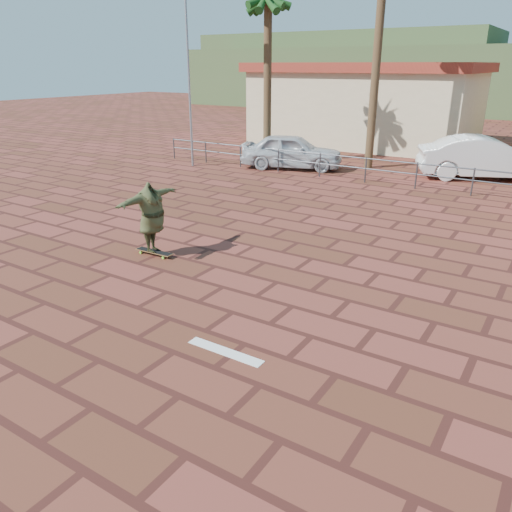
# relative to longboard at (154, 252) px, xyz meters

# --- Properties ---
(ground) EXTENTS (120.00, 120.00, 0.00)m
(ground) POSITION_rel_longboard_xyz_m (3.38, -1.46, -0.08)
(ground) COLOR maroon
(ground) RESTS_ON ground
(paint_stripe) EXTENTS (1.40, 0.22, 0.01)m
(paint_stripe) POSITION_rel_longboard_xyz_m (4.08, -2.66, -0.08)
(paint_stripe) COLOR white
(paint_stripe) RESTS_ON ground
(guardrail) EXTENTS (24.06, 0.06, 1.00)m
(guardrail) POSITION_rel_longboard_xyz_m (3.38, 10.54, 0.60)
(guardrail) COLOR #47494F
(guardrail) RESTS_ON ground
(flagpole) EXTENTS (1.30, 0.10, 8.00)m
(flagpole) POSITION_rel_longboard_xyz_m (-6.49, 9.54, 4.55)
(flagpole) COLOR gray
(flagpole) RESTS_ON ground
(palm_far_left) EXTENTS (2.40, 2.40, 8.25)m
(palm_far_left) POSITION_rel_longboard_xyz_m (-4.12, 12.04, 6.75)
(palm_far_left) COLOR brown
(palm_far_left) RESTS_ON ground
(building_west) EXTENTS (12.60, 7.60, 4.50)m
(building_west) POSITION_rel_longboard_xyz_m (-2.62, 20.54, 2.20)
(building_west) COLOR beige
(building_west) RESTS_ON ground
(hill_back) EXTENTS (35.00, 14.00, 8.00)m
(hill_back) POSITION_rel_longboard_xyz_m (-18.62, 54.54, 3.92)
(hill_back) COLOR #384C28
(hill_back) RESTS_ON ground
(longboard) EXTENTS (1.05, 0.27, 0.10)m
(longboard) POSITION_rel_longboard_xyz_m (0.00, 0.00, 0.00)
(longboard) COLOR olive
(longboard) RESTS_ON ground
(skateboarder) EXTENTS (0.72, 2.15, 1.72)m
(skateboarder) POSITION_rel_longboard_xyz_m (-0.00, 0.00, 0.88)
(skateboarder) COLOR #3C3F22
(skateboarder) RESTS_ON longboard
(car_silver) EXTENTS (4.83, 3.21, 1.53)m
(car_silver) POSITION_rel_longboard_xyz_m (-2.50, 11.54, 0.68)
(car_silver) COLOR silver
(car_silver) RESTS_ON ground
(car_white) EXTENTS (5.45, 3.68, 1.70)m
(car_white) POSITION_rel_longboard_xyz_m (5.17, 13.84, 0.77)
(car_white) COLOR silver
(car_white) RESTS_ON ground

